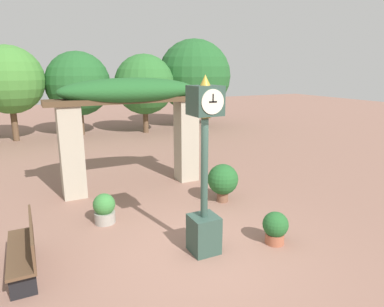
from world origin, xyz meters
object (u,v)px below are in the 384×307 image
pedestal_clock (204,178)px  potted_plant_far_left (104,209)px  potted_plant_near_left (275,227)px  potted_plant_near_right (223,180)px  park_bench (25,249)px

pedestal_clock → potted_plant_far_left: pedestal_clock is taller
potted_plant_near_left → potted_plant_near_right: 2.34m
potted_plant_near_right → potted_plant_near_left: bearing=-95.1°
potted_plant_near_left → potted_plant_near_right: (0.21, 2.32, 0.23)m
potted_plant_near_left → potted_plant_far_left: 3.68m
potted_plant_near_right → potted_plant_far_left: size_ratio=1.46×
potted_plant_near_right → potted_plant_far_left: (-3.00, 0.07, -0.24)m
pedestal_clock → park_bench: 3.23m
potted_plant_far_left → park_bench: bearing=-139.8°
potted_plant_near_left → potted_plant_far_left: (-2.80, 2.39, -0.01)m
pedestal_clock → potted_plant_near_right: 2.70m
pedestal_clock → park_bench: pedestal_clock is taller
potted_plant_near_left → potted_plant_near_right: size_ratio=0.66×
potted_plant_near_right → park_bench: (-4.60, -1.28, -0.13)m
potted_plant_far_left → park_bench: 2.09m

